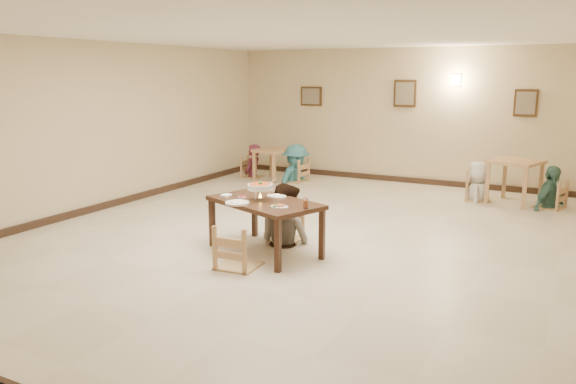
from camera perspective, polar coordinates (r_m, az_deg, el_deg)
The scene contains 31 objects.
floor at distance 8.62m, azimuth 1.34°, elevation -4.42°, with size 10.00×10.00×0.00m, color beige.
ceiling at distance 8.30m, azimuth 1.45°, elevation 15.89°, with size 10.00×10.00×0.00m, color white.
wall_back at distance 12.98m, azimuth 11.32°, elevation 7.59°, with size 10.00×10.00×0.00m, color beige.
wall_left at distance 10.71m, azimuth -18.29°, elevation 6.36°, with size 10.00×10.00×0.00m, color beige.
baseboard_back at distance 13.13m, azimuth 11.03°, elevation 1.30°, with size 8.00×0.06×0.12m, color #312017.
baseboard_left at distance 10.90m, azimuth -17.69°, elevation -1.19°, with size 0.06×10.00×0.12m, color #312017.
picture_a at distance 13.70m, azimuth 2.36°, elevation 9.69°, with size 0.55×0.04×0.45m.
picture_b at distance 12.89m, azimuth 11.79°, elevation 9.77°, with size 0.50×0.04×0.60m.
picture_c at distance 12.43m, azimuth 23.00°, elevation 8.32°, with size 0.45×0.04×0.55m.
wall_sconce at distance 12.62m, azimuth 16.73°, elevation 10.84°, with size 0.16×0.05×0.22m, color #FFD88C.
main_table at distance 7.65m, azimuth -2.37°, elevation -1.45°, with size 1.79×1.39×0.74m.
chair_far at distance 8.28m, azimuth -0.19°, elevation -1.71°, with size 0.45×0.45×0.95m.
chair_near at distance 7.12m, azimuth -5.12°, elevation -3.51°, with size 0.50×0.50×1.08m.
main_diner at distance 8.06m, azimuth -0.29°, elevation 0.92°, with size 0.86×0.67×1.77m, color gray.
curry_warmer at distance 7.61m, azimuth -2.84°, elevation 0.50°, with size 0.39×0.35×0.31m.
rice_plate_far at distance 7.83m, azimuth -1.16°, elevation -0.42°, with size 0.29×0.29×0.07m.
rice_plate_near at distance 7.46m, azimuth -5.18°, elevation -1.08°, with size 0.32×0.32×0.07m.
fried_plate at distance 7.21m, azimuth -0.89°, elevation -1.48°, with size 0.24×0.24×0.05m.
chili_dish at distance 7.82m, azimuth -4.73°, elevation -0.49°, with size 0.11×0.11×0.02m.
napkin_cutlery at distance 7.93m, azimuth -6.28°, elevation -0.34°, with size 0.15×0.23×0.03m.
drink_glass at distance 7.18m, azimuth 1.78°, elevation -1.17°, with size 0.07×0.07×0.13m.
bg_table_left at distance 13.02m, azimuth -1.57°, elevation 3.77°, with size 0.86×0.86×0.72m.
bg_table_right at distance 11.42m, azimuth 22.10°, elevation 2.31°, with size 1.05×1.05×0.83m.
bg_chair_ll at distance 13.37m, azimuth -3.63°, elevation 3.53°, with size 0.46×0.46×0.97m.
bg_chair_lr at distance 12.80m, azimuth 0.81°, elevation 3.29°, with size 0.48×0.48×1.02m.
bg_chair_rl at distance 11.53m, azimuth 18.86°, elevation 1.70°, with size 0.48×0.48×1.02m.
bg_chair_rr at distance 11.34m, azimuth 25.21°, elevation 0.95°, with size 0.46×0.46×0.99m.
bg_diner_a at distance 13.33m, azimuth -3.65°, elevation 4.85°, with size 0.58×0.38×1.59m, color #5B2033.
bg_diner_b at distance 12.75m, azimuth 0.81°, elevation 4.85°, with size 1.11×0.64×1.72m, color teal.
bg_diner_c at distance 11.49m, azimuth 18.95°, elevation 2.95°, with size 0.75×0.49×1.53m, color silver.
bg_diner_d at distance 11.29m, azimuth 25.34°, elevation 2.44°, with size 0.93×0.39×1.58m, color #4A7E71.
Camera 1 is at (3.67, -7.42, 2.42)m, focal length 35.00 mm.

